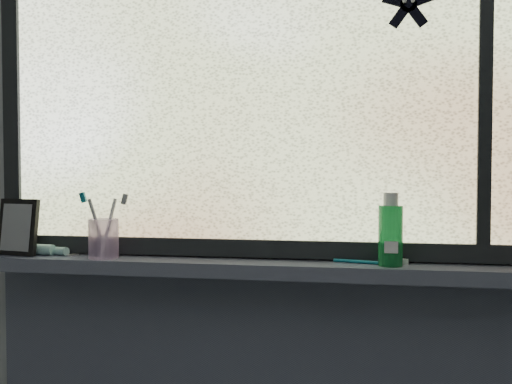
{
  "coord_description": "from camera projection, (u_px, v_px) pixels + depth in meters",
  "views": [
    {
      "loc": [
        0.26,
        -0.33,
        1.27
      ],
      "look_at": [
        0.02,
        1.05,
        1.22
      ],
      "focal_mm": 40.0,
      "sensor_mm": 36.0,
      "label": 1
    }
  ],
  "objects": [
    {
      "name": "wall_back",
      "position": [
        264.0,
        178.0,
        1.65
      ],
      "size": [
        3.0,
        0.01,
        2.5
      ],
      "primitive_type": "cube",
      "color": "#9EA3A8",
      "rests_on": "ground"
    },
    {
      "name": "windowsill",
      "position": [
        259.0,
        268.0,
        1.59
      ],
      "size": [
        1.62,
        0.14,
        0.04
      ],
      "primitive_type": "cube",
      "color": "#4C5065",
      "rests_on": "wall_back"
    },
    {
      "name": "window_pane",
      "position": [
        262.0,
        80.0,
        1.62
      ],
      "size": [
        1.5,
        0.01,
        1.0
      ],
      "primitive_type": "cube",
      "color": "silver",
      "rests_on": "wall_back"
    },
    {
      "name": "frame_bottom",
      "position": [
        262.0,
        248.0,
        1.63
      ],
      "size": [
        1.6,
        0.03,
        0.05
      ],
      "primitive_type": "cube",
      "color": "black",
      "rests_on": "windowsill"
    },
    {
      "name": "frame_left",
      "position": [
        13.0,
        87.0,
        1.75
      ],
      "size": [
        0.05,
        0.03,
        1.1
      ],
      "primitive_type": "cube",
      "color": "black",
      "rests_on": "wall_back"
    },
    {
      "name": "frame_mullion",
      "position": [
        485.0,
        74.0,
        1.51
      ],
      "size": [
        0.03,
        0.03,
        1.0
      ],
      "primitive_type": "cube",
      "color": "black",
      "rests_on": "wall_back"
    },
    {
      "name": "starfish_sticker",
      "position": [
        408.0,
        4.0,
        1.53
      ],
      "size": [
        0.15,
        0.02,
        0.15
      ],
      "primitive_type": null,
      "color": "black",
      "rests_on": "window_pane"
    },
    {
      "name": "vanity_mirror",
      "position": [
        18.0,
        227.0,
        1.7
      ],
      "size": [
        0.14,
        0.09,
        0.17
      ],
      "primitive_type": "cube",
      "rotation": [
        0.0,
        0.0,
        -0.18
      ],
      "color": "black",
      "rests_on": "windowsill"
    },
    {
      "name": "toothpaste_tube",
      "position": [
        50.0,
        250.0,
        1.7
      ],
      "size": [
        0.19,
        0.07,
        0.03
      ],
      "primitive_type": null,
      "rotation": [
        0.0,
        0.0,
        -0.18
      ],
      "color": "silver",
      "rests_on": "windowsill"
    },
    {
      "name": "toothbrush_cup",
      "position": [
        104.0,
        239.0,
        1.64
      ],
      "size": [
        0.1,
        0.1,
        0.11
      ],
      "primitive_type": "cylinder",
      "rotation": [
        0.0,
        0.0,
        0.24
      ],
      "color": "#C5A3D8",
      "rests_on": "windowsill"
    },
    {
      "name": "toothbrush_lying",
      "position": [
        366.0,
        261.0,
        1.54
      ],
      "size": [
        0.22,
        0.07,
        0.01
      ],
      "primitive_type": null,
      "rotation": [
        0.0,
        0.0,
        -0.23
      ],
      "color": "#0D6175",
      "rests_on": "windowsill"
    },
    {
      "name": "mouthwash_bottle",
      "position": [
        391.0,
        229.0,
        1.51
      ],
      "size": [
        0.08,
        0.08,
        0.16
      ],
      "primitive_type": "cylinder",
      "rotation": [
        0.0,
        0.0,
        0.38
      ],
      "color": "#1C9243",
      "rests_on": "windowsill"
    }
  ]
}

